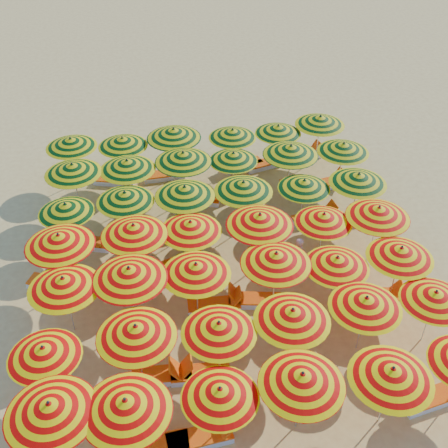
{
  "coord_description": "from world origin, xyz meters",
  "views": [
    {
      "loc": [
        -2.27,
        -14.4,
        13.37
      ],
      "look_at": [
        0.0,
        0.5,
        1.6
      ],
      "focal_mm": 45.0,
      "sensor_mm": 36.0,
      "label": 1
    }
  ],
  "objects_px": {
    "umbrella_13": "(129,273)",
    "lounger_0": "(154,445)",
    "lounger_3": "(164,375)",
    "lounger_6": "(254,300)",
    "lounger_11": "(171,234)",
    "lounger_22": "(304,156)",
    "lounger_13": "(340,222)",
    "lounger_10": "(90,243)",
    "umbrella_15": "(276,258)",
    "umbrella_17": "(401,252)",
    "umbrella_27": "(243,187)",
    "umbrella_37": "(123,142)",
    "lounger_17": "(325,184)",
    "umbrella_19": "(134,230)",
    "lounger_15": "(245,192)",
    "lounger_14": "(200,199)",
    "lounger_5": "(216,305)",
    "umbrella_21": "(260,220)",
    "umbrella_35": "(343,148)",
    "umbrella_8": "(219,328)",
    "lounger_4": "(199,374)",
    "umbrella_18": "(59,240)",
    "umbrella_36": "(71,143)",
    "umbrella_12": "(64,283)",
    "lounger_16": "(298,188)",
    "lounger_19": "(165,175)",
    "umbrella_31": "(127,165)",
    "umbrella_40": "(278,129)",
    "umbrella_6": "(44,352)",
    "lounger_2": "(429,399)",
    "umbrella_2": "(220,393)",
    "lounger_7": "(375,295)",
    "lounger_20": "(243,165)",
    "lounger_12": "(315,218)",
    "umbrella_14": "(196,269)",
    "umbrella_34": "(291,150)",
    "umbrella_4": "(392,374)",
    "umbrella_30": "(73,169)",
    "umbrella_24": "(66,208)",
    "umbrella_28": "(304,184)",
    "umbrella_20": "(190,226)",
    "umbrella_39": "(232,133)",
    "lounger_18": "(115,180)",
    "umbrella_10": "(366,302)",
    "umbrella_22": "(324,218)",
    "lounger_21": "(263,164)",
    "beachgoer_a": "(299,256)",
    "umbrella_1": "(126,405)",
    "lounger_1": "(201,437)",
    "umbrella_32": "(183,157)",
    "umbrella_29": "(358,178)",
    "umbrella_25": "(125,197)",
    "lounger_8": "(54,285)",
    "umbrella_16": "(337,262)",
    "umbrella_23": "(379,212)"
  },
  "relations": [
    {
      "from": "lounger_8",
      "to": "lounger_13",
      "type": "height_order",
      "value": "same"
    },
    {
      "from": "umbrella_19",
      "to": "lounger_15",
      "type": "height_order",
      "value": "umbrella_19"
    },
    {
      "from": "umbrella_24",
      "to": "lounger_19",
      "type": "distance_m",
      "value": 5.78
    },
    {
      "from": "umbrella_30",
      "to": "umbrella_32",
      "type": "bearing_deg",
      "value": 1.44
    },
    {
      "from": "umbrella_18",
      "to": "umbrella_36",
      "type": "distance_m",
      "value": 6.47
    },
    {
      "from": "lounger_0",
      "to": "lounger_14",
      "type": "xyz_separation_m",
      "value": [
        2.44,
        10.58,
        0.0
      ]
    },
    {
      "from": "umbrella_17",
      "to": "umbrella_27",
      "type": "relative_size",
      "value": 0.98
    },
    {
      "from": "umbrella_12",
      "to": "lounger_16",
      "type": "xyz_separation_m",
      "value": [
        8.83,
        6.39,
        -1.86
      ]
    },
    {
      "from": "lounger_11",
      "to": "lounger_22",
      "type": "xyz_separation_m",
      "value": [
        6.39,
        4.76,
        0.0
      ]
    },
    {
      "from": "umbrella_25",
      "to": "lounger_13",
      "type": "xyz_separation_m",
      "value": [
        8.02,
        -0.35,
        -1.78
      ]
    },
    {
      "from": "umbrella_6",
      "to": "lounger_2",
      "type": "height_order",
      "value": "umbrella_6"
    },
    {
      "from": "umbrella_17",
      "to": "lounger_19",
      "type": "relative_size",
      "value": 1.51
    },
    {
      "from": "umbrella_31",
      "to": "lounger_11",
      "type": "relative_size",
      "value": 1.34
    },
    {
      "from": "umbrella_10",
      "to": "umbrella_22",
      "type": "bearing_deg",
      "value": 89.97
    },
    {
      "from": "umbrella_37",
      "to": "lounger_17",
      "type": "distance_m",
      "value": 8.62
    },
    {
      "from": "lounger_21",
      "to": "umbrella_19",
      "type": "bearing_deg",
      "value": 32.2
    },
    {
      "from": "lounger_3",
      "to": "lounger_6",
      "type": "xyz_separation_m",
      "value": [
        3.1,
        2.52,
        0.0
      ]
    },
    {
      "from": "umbrella_4",
      "to": "umbrella_24",
      "type": "bearing_deg",
      "value": 135.03
    },
    {
      "from": "umbrella_31",
      "to": "umbrella_35",
      "type": "height_order",
      "value": "umbrella_31"
    },
    {
      "from": "lounger_13",
      "to": "lounger_10",
      "type": "bearing_deg",
      "value": 168.45
    },
    {
      "from": "umbrella_4",
      "to": "umbrella_30",
      "type": "distance_m",
      "value": 13.56
    },
    {
      "from": "lounger_19",
      "to": "umbrella_13",
      "type": "bearing_deg",
      "value": -104.72
    },
    {
      "from": "umbrella_25",
      "to": "lounger_12",
      "type": "relative_size",
      "value": 1.22
    },
    {
      "from": "lounger_5",
      "to": "lounger_19",
      "type": "height_order",
      "value": "same"
    },
    {
      "from": "umbrella_35",
      "to": "lounger_12",
      "type": "distance_m",
      "value": 3.17
    },
    {
      "from": "umbrella_15",
      "to": "lounger_0",
      "type": "distance_m",
      "value": 6.34
    },
    {
      "from": "umbrella_16",
      "to": "umbrella_24",
      "type": "relative_size",
      "value": 0.87
    },
    {
      "from": "umbrella_1",
      "to": "lounger_1",
      "type": "bearing_deg",
      "value": 2.36
    },
    {
      "from": "umbrella_28",
      "to": "lounger_7",
      "type": "distance_m",
      "value": 4.83
    },
    {
      "from": "umbrella_8",
      "to": "lounger_4",
      "type": "height_order",
      "value": "umbrella_8"
    },
    {
      "from": "umbrella_39",
      "to": "lounger_18",
      "type": "relative_size",
      "value": 1.34
    },
    {
      "from": "lounger_3",
      "to": "umbrella_34",
      "type": "bearing_deg",
      "value": 58.23
    },
    {
      "from": "umbrella_40",
      "to": "lounger_4",
      "type": "height_order",
      "value": "umbrella_40"
    },
    {
      "from": "umbrella_20",
      "to": "beachgoer_a",
      "type": "distance_m",
      "value": 3.84
    },
    {
      "from": "umbrella_10",
      "to": "lounger_22",
      "type": "height_order",
      "value": "umbrella_10"
    },
    {
      "from": "lounger_7",
      "to": "lounger_20",
      "type": "bearing_deg",
      "value": 120.89
    },
    {
      "from": "umbrella_1",
      "to": "lounger_21",
      "type": "relative_size",
      "value": 1.54
    },
    {
      "from": "umbrella_2",
      "to": "lounger_7",
      "type": "xyz_separation_m",
      "value": [
        5.78,
        4.14,
        -1.67
      ]
    },
    {
      "from": "umbrella_13",
      "to": "lounger_5",
      "type": "xyz_separation_m",
      "value": [
        2.57,
        0.21,
        -1.96
      ]
    },
    {
      "from": "umbrella_14",
      "to": "umbrella_34",
      "type": "distance_m",
      "value": 7.64
    },
    {
      "from": "umbrella_4",
      "to": "lounger_21",
      "type": "relative_size",
      "value": 1.26
    },
    {
      "from": "umbrella_13",
      "to": "lounger_0",
      "type": "xyz_separation_m",
      "value": [
        0.33,
        -4.39,
        -1.96
      ]
    },
    {
      "from": "umbrella_29",
      "to": "lounger_13",
      "type": "relative_size",
      "value": 1.41
    },
    {
      "from": "umbrella_37",
      "to": "lounger_4",
      "type": "relative_size",
      "value": 1.38
    },
    {
      "from": "lounger_3",
      "to": "lounger_15",
      "type": "height_order",
      "value": "same"
    },
    {
      "from": "umbrella_21",
      "to": "umbrella_35",
      "type": "bearing_deg",
      "value": 45.27
    },
    {
      "from": "lounger_22",
      "to": "umbrella_2",
      "type": "bearing_deg",
      "value": -129.31
    },
    {
      "from": "umbrella_20",
      "to": "lounger_20",
      "type": "bearing_deg",
      "value": 65.19
    },
    {
      "from": "umbrella_6",
      "to": "umbrella_17",
      "type": "distance_m",
      "value": 10.85
    },
    {
      "from": "umbrella_36",
      "to": "umbrella_23",
      "type": "bearing_deg",
      "value": -31.63
    }
  ]
}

